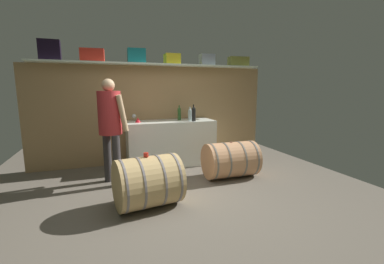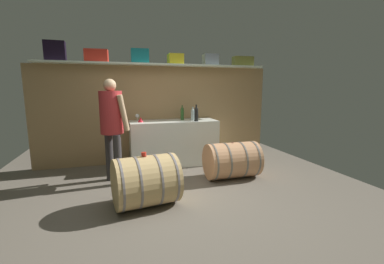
# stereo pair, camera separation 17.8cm
# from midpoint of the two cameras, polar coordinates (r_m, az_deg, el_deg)

# --- Properties ---
(ground_plane) EXTENTS (6.02, 7.62, 0.02)m
(ground_plane) POSITION_cam_midpoint_polar(r_m,az_deg,el_deg) (4.11, -2.15, -12.34)
(ground_plane) COLOR #645C50
(back_wall_panel) EXTENTS (4.82, 0.10, 1.97)m
(back_wall_panel) POSITION_cam_midpoint_polar(r_m,az_deg,el_deg) (5.46, -6.54, 3.84)
(back_wall_panel) COLOR #A07E52
(back_wall_panel) RESTS_ON ground
(high_shelf_board) EXTENTS (4.44, 0.40, 0.03)m
(high_shelf_board) POSITION_cam_midpoint_polar(r_m,az_deg,el_deg) (5.31, -6.46, 14.48)
(high_shelf_board) COLOR silver
(high_shelf_board) RESTS_ON back_wall_panel
(toolcase_black) EXTENTS (0.35, 0.24, 0.35)m
(toolcase_black) POSITION_cam_midpoint_polar(r_m,az_deg,el_deg) (5.32, -27.03, 15.57)
(toolcase_black) COLOR black
(toolcase_black) RESTS_ON high_shelf_board
(toolcase_red) EXTENTS (0.42, 0.25, 0.23)m
(toolcase_red) POSITION_cam_midpoint_polar(r_m,az_deg,el_deg) (5.24, -19.32, 15.52)
(toolcase_red) COLOR red
(toolcase_red) RESTS_ON high_shelf_board
(toolcase_teal) EXTENTS (0.34, 0.27, 0.27)m
(toolcase_teal) POSITION_cam_midpoint_polar(r_m,az_deg,el_deg) (5.27, -10.41, 16.05)
(toolcase_teal) COLOR #13767E
(toolcase_teal) RESTS_ON high_shelf_board
(toolcase_yellow) EXTENTS (0.30, 0.31, 0.20)m
(toolcase_yellow) POSITION_cam_midpoint_polar(r_m,az_deg,el_deg) (5.39, -2.69, 15.69)
(toolcase_yellow) COLOR yellow
(toolcase_yellow) RESTS_ON high_shelf_board
(toolcase_grey) EXTENTS (0.30, 0.21, 0.23)m
(toolcase_grey) POSITION_cam_midpoint_polar(r_m,az_deg,el_deg) (5.62, 5.07, 15.55)
(toolcase_grey) COLOR gray
(toolcase_grey) RESTS_ON high_shelf_board
(toolcase_olive) EXTENTS (0.44, 0.24, 0.20)m
(toolcase_olive) POSITION_cam_midpoint_polar(r_m,az_deg,el_deg) (5.93, 11.97, 14.95)
(toolcase_olive) COLOR olive
(toolcase_olive) RESTS_ON high_shelf_board
(work_cabinet) EXTENTS (1.71, 0.64, 0.89)m
(work_cabinet) POSITION_cam_midpoint_polar(r_m,az_deg,el_deg) (5.23, -3.06, -2.35)
(work_cabinet) COLOR white
(work_cabinet) RESTS_ON ground
(wine_bottle_clear) EXTENTS (0.07, 0.07, 0.27)m
(wine_bottle_clear) POSITION_cam_midpoint_polar(r_m,az_deg,el_deg) (5.17, 1.15, 3.91)
(wine_bottle_clear) COLOR #ACC5C3
(wine_bottle_clear) RESTS_ON work_cabinet
(wine_bottle_dark) EXTENTS (0.08, 0.08, 0.33)m
(wine_bottle_dark) POSITION_cam_midpoint_polar(r_m,az_deg,el_deg) (5.04, 1.97, 4.03)
(wine_bottle_dark) COLOR black
(wine_bottle_dark) RESTS_ON work_cabinet
(wine_bottle_green) EXTENTS (0.07, 0.07, 0.30)m
(wine_bottle_green) POSITION_cam_midpoint_polar(r_m,az_deg,el_deg) (5.26, -1.19, 4.13)
(wine_bottle_green) COLOR #2D5A26
(wine_bottle_green) RESTS_ON work_cabinet
(wine_glass) EXTENTS (0.08, 0.08, 0.14)m
(wine_glass) POSITION_cam_midpoint_polar(r_m,az_deg,el_deg) (5.18, -10.99, 3.48)
(wine_glass) COLOR white
(wine_glass) RESTS_ON work_cabinet
(red_funnel) EXTENTS (0.11, 0.11, 0.09)m
(red_funnel) POSITION_cam_midpoint_polar(r_m,az_deg,el_deg) (4.99, -10.21, 2.69)
(red_funnel) COLOR red
(red_funnel) RESTS_ON work_cabinet
(wine_barrel_near) EXTENTS (0.89, 0.77, 0.68)m
(wine_barrel_near) POSITION_cam_midpoint_polar(r_m,az_deg,el_deg) (3.47, -8.66, -10.60)
(wine_barrel_near) COLOR tan
(wine_barrel_near) RESTS_ON ground
(wine_barrel_far) EXTENTS (0.89, 0.62, 0.62)m
(wine_barrel_far) POSITION_cam_midpoint_polar(r_m,az_deg,el_deg) (4.54, 9.92, -6.12)
(wine_barrel_far) COLOR tan
(wine_barrel_far) RESTS_ON ground
(tasting_cup) EXTENTS (0.06, 0.06, 0.05)m
(tasting_cup) POSITION_cam_midpoint_polar(r_m,az_deg,el_deg) (3.36, -9.06, -4.85)
(tasting_cup) COLOR red
(tasting_cup) RESTS_ON wine_barrel_near
(winemaker_pouring) EXTENTS (0.46, 0.53, 1.67)m
(winemaker_pouring) POSITION_cam_midpoint_polar(r_m,az_deg,el_deg) (4.27, -16.05, 2.50)
(winemaker_pouring) COLOR #333031
(winemaker_pouring) RESTS_ON ground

